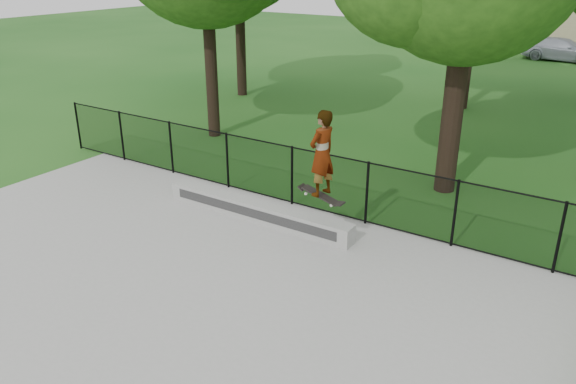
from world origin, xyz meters
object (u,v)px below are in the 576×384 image
object	(u,v)px
car_b	(436,38)
skater_airborne	(322,155)
car_a	(415,36)
grind_ledge	(257,211)
car_c	(563,50)

from	to	relation	value
car_b	skater_airborne	distance (m)	31.36
car_a	car_b	size ratio (longest dim) A/B	1.09
grind_ledge	skater_airborne	bearing A→B (deg)	-8.66
car_c	skater_airborne	world-z (taller)	skater_airborne
grind_ledge	car_a	xyz separation A→B (m)	(-7.90, 30.03, 0.25)
car_b	skater_airborne	size ratio (longest dim) A/B	1.45
grind_ledge	car_a	size ratio (longest dim) A/B	1.58
grind_ledge	car_b	world-z (taller)	car_b
grind_ledge	car_a	bearing A→B (deg)	104.73
car_b	skater_airborne	xyz separation A→B (m)	(8.16, -30.24, 1.56)
car_a	skater_airborne	bearing A→B (deg)	-147.78
car_c	car_b	bearing A→B (deg)	78.96
car_a	skater_airborne	distance (m)	31.88
car_c	grind_ledge	bearing A→B (deg)	178.49
car_b	car_c	size ratio (longest dim) A/B	0.69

